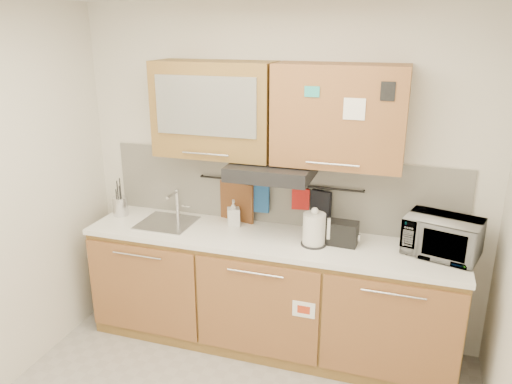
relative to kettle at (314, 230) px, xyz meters
The scene contains 17 objects.
wall_back 0.56m from the kettle, 135.48° to the left, with size 3.20×3.20×0.00m, color silver.
base_cabinet 0.72m from the kettle, behind, with size 2.80×0.64×0.88m.
countertop 0.38m from the kettle, behind, with size 2.82×0.62×0.04m, color white.
backsplash 0.51m from the kettle, 136.50° to the left, with size 2.80×0.02×0.56m, color silver.
upper_cabinets 0.89m from the kettle, 154.86° to the left, with size 1.82×0.37×0.70m.
range_hood 0.53m from the kettle, 165.07° to the left, with size 0.60×0.46×0.10m, color black.
sink 1.20m from the kettle, behind, with size 0.42×0.40×0.26m.
utensil_rail 0.51m from the kettle, 139.97° to the left, with size 0.02×0.02×1.30m, color black.
utensil_crock 1.65m from the kettle, behind, with size 0.16×0.16×0.31m.
kettle is the anchor object (origin of this frame).
toaster 0.20m from the kettle, 20.68° to the left, with size 0.23×0.15×0.17m.
microwave 0.87m from the kettle, ahead, with size 0.48×0.33×0.27m, color #999999.
soap_bottle 0.70m from the kettle, 165.53° to the left, with size 0.09×0.10×0.21m, color #999999.
cutting_board 0.74m from the kettle, 158.02° to the left, with size 0.31×0.02×0.38m, color brown.
oven_mitt 0.57m from the kettle, 150.25° to the left, with size 0.13×0.03×0.22m, color navy.
dark_pouch 0.29m from the kettle, 91.67° to the left, with size 0.16×0.05×0.25m, color black.
pot_holder 0.35m from the kettle, 121.00° to the left, with size 0.13×0.02×0.16m, color red.
Camera 1 is at (0.96, -2.10, 2.41)m, focal length 35.00 mm.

